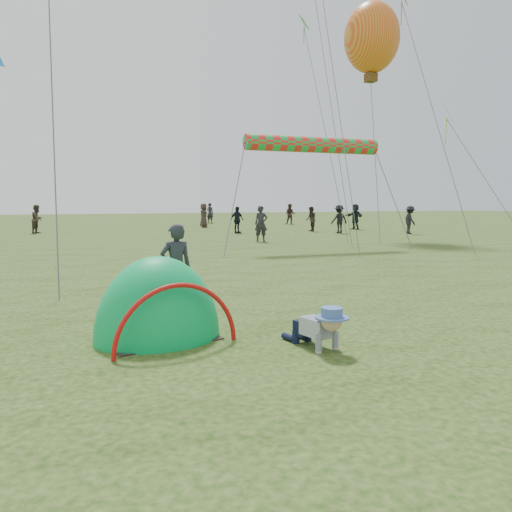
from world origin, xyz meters
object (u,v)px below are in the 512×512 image
object	(u,v)px
popup_tent	(159,338)
crawling_toddler	(320,326)
balloon_kite	(372,42)
standing_adult	(176,268)

from	to	relation	value
popup_tent	crawling_toddler	bearing A→B (deg)	-46.23
crawling_toddler	popup_tent	size ratio (longest dim) A/B	0.34
balloon_kite	popup_tent	bearing A→B (deg)	-130.37
popup_tent	standing_adult	size ratio (longest dim) A/B	1.52
standing_adult	balloon_kite	bearing A→B (deg)	-138.42
crawling_toddler	balloon_kite	xyz separation A→B (m)	(12.48, 18.29, 10.18)
balloon_kite	crawling_toddler	bearing A→B (deg)	-124.32
popup_tent	standing_adult	xyz separation A→B (m)	(0.61, 1.71, 0.79)
popup_tent	standing_adult	world-z (taller)	standing_adult
crawling_toddler	popup_tent	distance (m)	2.37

